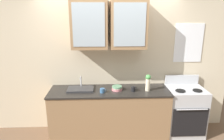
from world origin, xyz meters
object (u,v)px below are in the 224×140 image
cup_near_bowls (133,89)px  bowl_stack (117,88)px  vase (148,82)px  cup_near_sink (102,91)px  stove_range (184,111)px  sink_faucet (81,89)px

cup_near_bowls → bowl_stack: bearing=166.8°
bowl_stack → vase: size_ratio=0.62×
cup_near_sink → vase: bearing=4.1°
vase → cup_near_bowls: bearing=-176.5°
bowl_stack → vase: vase is taller
bowl_stack → vase: bearing=-5.5°
bowl_stack → cup_near_bowls: (0.28, -0.07, 0.01)m
vase → cup_near_bowls: (-0.25, -0.02, -0.12)m
bowl_stack → cup_near_bowls: 0.29m
stove_range → cup_near_sink: size_ratio=9.57×
cup_near_sink → bowl_stack: bearing=22.7°
sink_faucet → cup_near_sink: size_ratio=4.12×
stove_range → bowl_stack: size_ratio=5.82×
vase → cup_near_sink: 0.80m
sink_faucet → bowl_stack: 0.65m
vase → bowl_stack: bearing=174.5°
cup_near_sink → cup_near_bowls: cup_near_bowls is taller
bowl_stack → sink_faucet: bearing=176.8°
bowl_stack → cup_near_sink: bearing=-157.3°
sink_faucet → cup_near_bowls: size_ratio=4.14×
bowl_stack → cup_near_sink: 0.28m
stove_range → cup_near_sink: (-1.51, -0.10, 0.48)m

